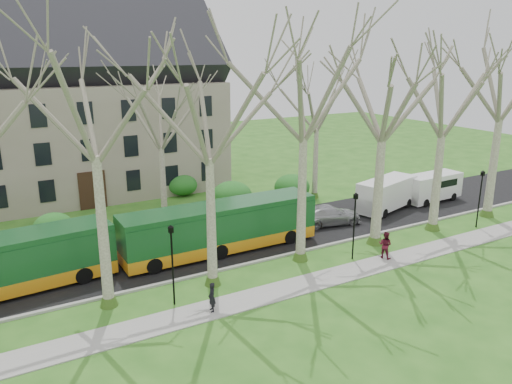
# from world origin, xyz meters

# --- Properties ---
(ground) EXTENTS (120.00, 120.00, 0.00)m
(ground) POSITION_xyz_m (0.00, 0.00, 0.00)
(ground) COLOR #2A5F1B
(ground) RESTS_ON ground
(sidewalk) EXTENTS (70.00, 2.00, 0.06)m
(sidewalk) POSITION_xyz_m (0.00, -2.50, 0.03)
(sidewalk) COLOR gray
(sidewalk) RESTS_ON ground
(road) EXTENTS (80.00, 8.00, 0.06)m
(road) POSITION_xyz_m (0.00, 5.50, 0.03)
(road) COLOR black
(road) RESTS_ON ground
(curb) EXTENTS (80.00, 0.25, 0.14)m
(curb) POSITION_xyz_m (0.00, 1.50, 0.07)
(curb) COLOR #A5A39E
(curb) RESTS_ON ground
(building) EXTENTS (26.50, 12.20, 16.00)m
(building) POSITION_xyz_m (-6.00, 24.00, 8.07)
(building) COLOR gray
(building) RESTS_ON ground
(tree_row_verge) EXTENTS (49.00, 7.00, 14.00)m
(tree_row_verge) POSITION_xyz_m (0.00, 0.30, 7.00)
(tree_row_verge) COLOR gray
(tree_row_verge) RESTS_ON ground
(tree_row_far) EXTENTS (33.00, 7.00, 12.00)m
(tree_row_far) POSITION_xyz_m (-1.33, 11.00, 6.00)
(tree_row_far) COLOR gray
(tree_row_far) RESTS_ON ground
(lamp_row) EXTENTS (36.22, 0.22, 4.30)m
(lamp_row) POSITION_xyz_m (-0.00, -1.00, 2.57)
(lamp_row) COLOR black
(lamp_row) RESTS_ON ground
(hedges) EXTENTS (30.60, 8.60, 2.00)m
(hedges) POSITION_xyz_m (-4.67, 14.00, 1.00)
(hedges) COLOR #164D1C
(hedges) RESTS_ON ground
(bus_follow) EXTENTS (13.17, 2.75, 3.29)m
(bus_follow) POSITION_xyz_m (-0.73, 4.28, 1.71)
(bus_follow) COLOR #164D23
(bus_follow) RESTS_ON road
(sedan) EXTENTS (5.38, 2.94, 1.48)m
(sedan) POSITION_xyz_m (8.64, 4.92, 0.80)
(sedan) COLOR #A3A4A8
(sedan) RESTS_ON road
(van_a) EXTENTS (6.36, 3.75, 2.62)m
(van_a) POSITION_xyz_m (14.95, 5.40, 1.37)
(van_a) COLOR white
(van_a) RESTS_ON road
(van_b) EXTENTS (5.62, 2.19, 2.43)m
(van_b) POSITION_xyz_m (20.22, 5.33, 1.27)
(van_b) COLOR white
(van_b) RESTS_ON road
(pedestrian_a) EXTENTS (0.45, 0.61, 1.54)m
(pedestrian_a) POSITION_xyz_m (-4.61, -2.70, 0.83)
(pedestrian_a) COLOR black
(pedestrian_a) RESTS_ON sidewalk
(pedestrian_b) EXTENTS (0.96, 1.06, 1.76)m
(pedestrian_b) POSITION_xyz_m (7.80, -1.99, 0.94)
(pedestrian_b) COLOR #531322
(pedestrian_b) RESTS_ON sidewalk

